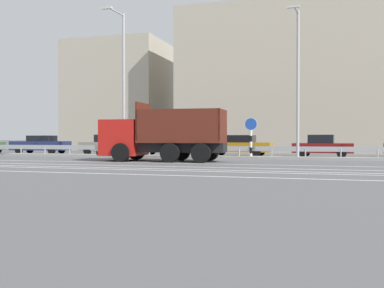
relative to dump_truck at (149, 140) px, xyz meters
name	(u,v)px	position (x,y,z in m)	size (l,w,h in m)	color
ground_plane	(211,160)	(3.16, 2.04, -1.23)	(320.00, 320.00, 0.00)	#565659
lane_strip_0	(153,163)	(0.90, -1.75, -1.23)	(57.87, 0.16, 0.01)	silver
lane_strip_1	(133,166)	(0.90, -4.23, -1.23)	(57.87, 0.16, 0.01)	silver
lane_strip_2	(119,168)	(0.90, -5.78, -1.23)	(57.87, 0.16, 0.01)	silver
lane_strip_3	(110,169)	(0.90, -6.63, -1.23)	(57.87, 0.16, 0.01)	silver
lane_strip_4	(83,173)	(0.90, -8.81, -1.23)	(57.87, 0.16, 0.01)	silver
median_island	(219,157)	(3.16, 3.98, -1.14)	(31.83, 1.10, 0.18)	gray
median_guardrail	(223,149)	(3.16, 5.30, -0.66)	(57.87, 0.09, 0.78)	#9EA0A5
dump_truck	(149,140)	(0.00, 0.00, 0.00)	(7.21, 3.00, 3.33)	red
median_road_sign	(251,137)	(5.21, 3.98, 0.16)	(0.80, 0.16, 2.59)	white
street_lamp_1	(122,78)	(-3.51, 3.85, 4.17)	(0.71, 2.41, 9.77)	#ADADB2
street_lamp_2	(298,78)	(8.06, 3.72, 3.71)	(0.72, 1.97, 8.98)	#ADADB2
parked_car_1	(41,145)	(-12.90, 7.99, -0.47)	(4.85, 2.13, 1.51)	navy
parked_car_2	(107,145)	(-6.74, 7.90, -0.46)	(4.22, 1.92, 1.57)	gray
parked_car_3	(166,146)	(-1.72, 7.53, -0.55)	(4.57, 2.19, 1.30)	gray
parked_car_4	(239,146)	(3.62, 8.29, -0.47)	(4.87, 2.05, 1.52)	#B27A14
parked_car_5	(323,146)	(9.48, 7.91, -0.47)	(4.06, 2.13, 1.54)	maroon
background_building_0	(132,99)	(-12.01, 24.10, 4.58)	(10.15, 14.38, 11.62)	#B7AD99
background_building_1	(298,81)	(7.19, 18.86, 5.35)	(21.29, 9.21, 13.16)	#B7AD99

